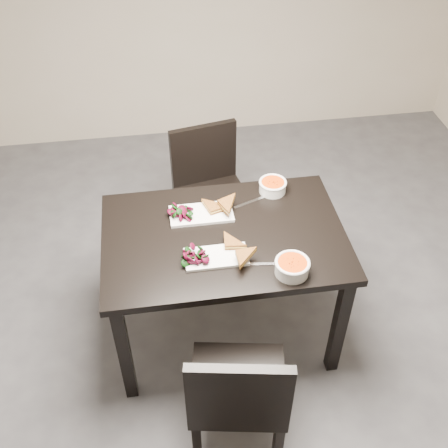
% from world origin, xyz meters
% --- Properties ---
extents(ground, '(5.00, 5.00, 0.00)m').
position_xyz_m(ground, '(0.00, 0.00, 0.00)').
color(ground, '#47474C').
rests_on(ground, ground).
extents(room_shell, '(5.02, 5.02, 2.81)m').
position_xyz_m(room_shell, '(0.00, 0.00, 1.83)').
color(room_shell, beige).
rests_on(room_shell, ground).
extents(table, '(1.20, 0.80, 0.75)m').
position_xyz_m(table, '(0.22, 0.35, 0.65)').
color(table, black).
rests_on(table, ground).
extents(chair_near, '(0.49, 0.49, 0.85)m').
position_xyz_m(chair_near, '(0.18, -0.37, 0.48)').
color(chair_near, black).
rests_on(chair_near, ground).
extents(chair_far, '(0.49, 0.49, 0.85)m').
position_xyz_m(chair_far, '(0.25, 1.09, 0.48)').
color(chair_far, black).
rests_on(chair_far, ground).
extents(plate_near, '(0.30, 0.15, 0.01)m').
position_xyz_m(plate_near, '(0.16, 0.19, 0.76)').
color(plate_near, white).
rests_on(plate_near, table).
extents(sandwich_near, '(0.16, 0.13, 0.05)m').
position_xyz_m(sandwich_near, '(0.23, 0.21, 0.79)').
color(sandwich_near, '#90581E').
rests_on(sandwich_near, plate_near).
extents(salad_near, '(0.09, 0.08, 0.04)m').
position_xyz_m(salad_near, '(0.06, 0.19, 0.79)').
color(salad_near, black).
rests_on(salad_near, plate_near).
extents(soup_bowl_near, '(0.16, 0.16, 0.07)m').
position_xyz_m(soup_bowl_near, '(0.49, 0.05, 0.79)').
color(soup_bowl_near, white).
rests_on(soup_bowl_near, table).
extents(cutlery_near, '(0.18, 0.04, 0.00)m').
position_xyz_m(cutlery_near, '(0.38, 0.12, 0.75)').
color(cutlery_near, silver).
rests_on(cutlery_near, table).
extents(plate_far, '(0.32, 0.16, 0.02)m').
position_xyz_m(plate_far, '(0.13, 0.51, 0.76)').
color(plate_far, white).
rests_on(plate_far, table).
extents(sandwich_far, '(0.19, 0.16, 0.05)m').
position_xyz_m(sandwich_far, '(0.20, 0.49, 0.79)').
color(sandwich_far, '#90581E').
rests_on(sandwich_far, plate_far).
extents(salad_far, '(0.10, 0.09, 0.04)m').
position_xyz_m(salad_far, '(0.03, 0.51, 0.79)').
color(salad_far, black).
rests_on(salad_far, plate_far).
extents(soup_bowl_far, '(0.15, 0.15, 0.07)m').
position_xyz_m(soup_bowl_far, '(0.53, 0.65, 0.79)').
color(soup_bowl_far, white).
rests_on(soup_bowl_far, table).
extents(cutlery_far, '(0.17, 0.08, 0.00)m').
position_xyz_m(cutlery_far, '(0.39, 0.57, 0.75)').
color(cutlery_far, silver).
rests_on(cutlery_far, table).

